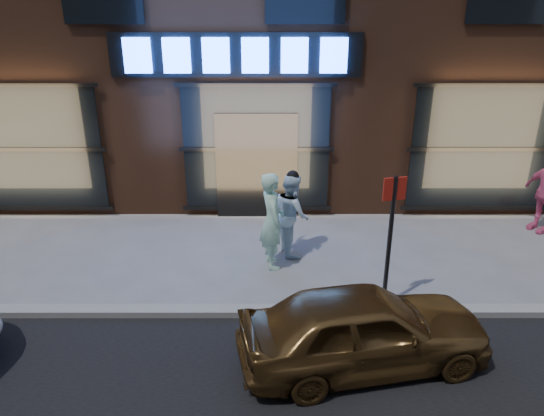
{
  "coord_description": "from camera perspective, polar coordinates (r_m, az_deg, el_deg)",
  "views": [
    {
      "loc": [
        0.33,
        -7.25,
        5.05
      ],
      "look_at": [
        0.34,
        1.6,
        1.2
      ],
      "focal_mm": 35.0,
      "sensor_mm": 36.0,
      "label": 1
    }
  ],
  "objects": [
    {
      "name": "sign_post",
      "position": [
        8.53,
        12.63,
        -2.42
      ],
      "size": [
        0.37,
        0.11,
        2.32
      ],
      "rotation": [
        0.0,
        0.0,
        0.21
      ],
      "color": "#262628",
      "rests_on": "ground"
    },
    {
      "name": "man_bowtie",
      "position": [
        9.78,
        0.01,
        -1.37
      ],
      "size": [
        0.59,
        0.76,
        1.87
      ],
      "primitive_type": "imported",
      "rotation": [
        0.0,
        0.0,
        1.8
      ],
      "color": "#BFFCDA",
      "rests_on": "ground"
    },
    {
      "name": "gold_sedan",
      "position": [
        7.63,
        9.87,
        -12.62
      ],
      "size": [
        3.7,
        2.07,
        1.19
      ],
      "primitive_type": "imported",
      "rotation": [
        0.0,
        0.0,
        1.77
      ],
      "color": "brown",
      "rests_on": "ground"
    },
    {
      "name": "ground",
      "position": [
        8.84,
        -2.24,
        -11.35
      ],
      "size": [
        90.0,
        90.0,
        0.0
      ],
      "primitive_type": "plane",
      "color": "slate",
      "rests_on": "ground"
    },
    {
      "name": "man_cap",
      "position": [
        10.34,
        2.17,
        -0.64
      ],
      "size": [
        0.81,
        0.94,
        1.65
      ],
      "primitive_type": "imported",
      "rotation": [
        0.0,
        0.0,
        1.84
      ],
      "color": "white",
      "rests_on": "ground"
    },
    {
      "name": "curb",
      "position": [
        8.8,
        -2.25,
        -11.03
      ],
      "size": [
        60.0,
        0.25,
        0.12
      ],
      "primitive_type": "cube",
      "color": "gray",
      "rests_on": "ground"
    }
  ]
}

